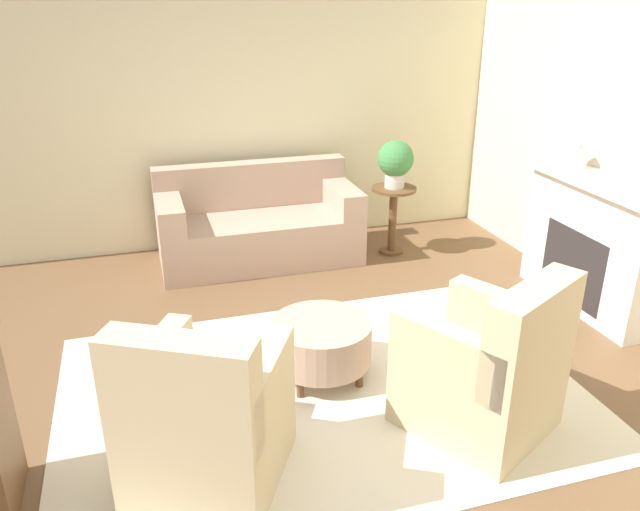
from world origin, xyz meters
name	(u,v)px	position (x,y,z in m)	size (l,w,h in m)	color
ground_plane	(322,392)	(0.00, 0.00, 0.00)	(16.00, 16.00, 0.00)	brown
wall_back	(236,108)	(0.00, 2.97, 1.40)	(9.82, 0.12, 2.80)	beige
rug	(322,392)	(0.00, 0.00, 0.01)	(3.38, 2.40, 0.01)	beige
couch	(258,226)	(0.06, 2.38, 0.34)	(1.92, 0.88, 0.91)	tan
armchair_left	(205,423)	(-0.83, -0.62, 0.40)	(1.03, 1.05, 1.02)	#C6B289
armchair_right	(487,372)	(0.83, -0.62, 0.40)	(1.03, 1.05, 1.02)	#C6B289
ottoman_table	(321,342)	(0.05, 0.19, 0.27)	(0.68, 0.68, 0.41)	tan
side_table	(393,210)	(1.40, 2.15, 0.45)	(0.44, 0.44, 0.69)	brown
fireplace	(594,242)	(2.50, 0.57, 0.58)	(0.44, 1.44, 1.11)	silver
vase_mantel_near	(575,157)	(2.48, 0.94, 1.20)	(0.19, 0.19, 0.24)	silver
potted_plant_on_side_table	(395,161)	(1.40, 2.15, 0.96)	(0.35, 0.35, 0.47)	beige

